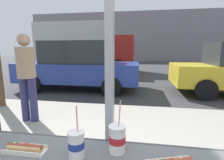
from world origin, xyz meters
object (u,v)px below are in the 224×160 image
Objects in this scene: box_truck at (83,46)px; pedestrian at (27,73)px; hotdog_tray_near at (25,148)px; parked_car_blue at (79,66)px; soda_cup_left at (117,138)px; soda_cup_right at (76,144)px.

box_truck is 3.95× the size of pedestrian.
pedestrian reaches higher than hotdog_tray_near.
parked_car_blue is (-1.61, 5.32, -0.05)m from hotdog_tray_near.
soda_cup_left is 5.66m from parked_car_blue.
box_truck reaches higher than pedestrian.
parked_car_blue is 0.70× the size of box_truck.
box_truck is at bearing 109.41° from soda_cup_left.
soda_cup_left is 2.70m from pedestrian.
soda_cup_left is 0.55m from hotdog_tray_near.
hotdog_tray_near is 5.56m from parked_car_blue.
parked_car_blue is at bearing 109.97° from soda_cup_right.
parked_car_blue is at bearing 93.84° from pedestrian.
pedestrian is at bearing 130.81° from soda_cup_right.
parked_car_blue is 2.76× the size of pedestrian.
parked_car_blue is at bearing 106.87° from hotdog_tray_near.
soda_cup_left is 0.20× the size of pedestrian.
box_truck reaches higher than parked_car_blue.
parked_car_blue is at bearing 112.33° from soda_cup_left.
soda_cup_left is 0.07× the size of parked_car_blue.
soda_cup_right is 1.26× the size of hotdog_tray_near.
pedestrian reaches higher than soda_cup_right.
hotdog_tray_near is (-0.54, -0.09, -0.06)m from soda_cup_left.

